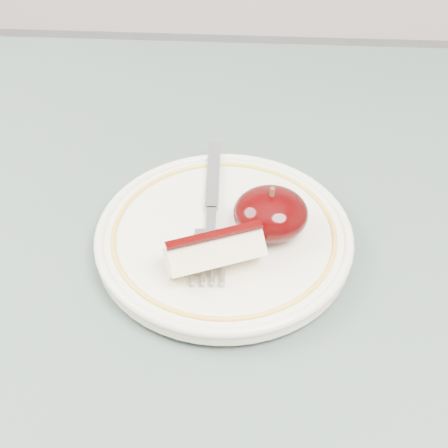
# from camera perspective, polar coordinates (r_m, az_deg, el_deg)

# --- Properties ---
(table) EXTENTS (0.90, 0.90, 0.75)m
(table) POSITION_cam_1_polar(r_m,az_deg,el_deg) (0.59, -5.30, -12.14)
(table) COLOR brown
(table) RESTS_ON ground
(plate) EXTENTS (0.23, 0.23, 0.02)m
(plate) POSITION_cam_1_polar(r_m,az_deg,el_deg) (0.55, 0.00, -1.08)
(plate) COLOR beige
(plate) RESTS_ON table
(apple_half) EXTENTS (0.06, 0.06, 0.05)m
(apple_half) POSITION_cam_1_polar(r_m,az_deg,el_deg) (0.53, 4.30, 0.97)
(apple_half) COLOR black
(apple_half) RESTS_ON plate
(apple_wedge) EXTENTS (0.09, 0.06, 0.04)m
(apple_wedge) POSITION_cam_1_polar(r_m,az_deg,el_deg) (0.50, -0.85, -2.50)
(apple_wedge) COLOR beige
(apple_wedge) RESTS_ON plate
(fork) EXTENTS (0.03, 0.19, 0.00)m
(fork) POSITION_cam_1_polar(r_m,az_deg,el_deg) (0.56, -1.15, 1.32)
(fork) COLOR #94969C
(fork) RESTS_ON plate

